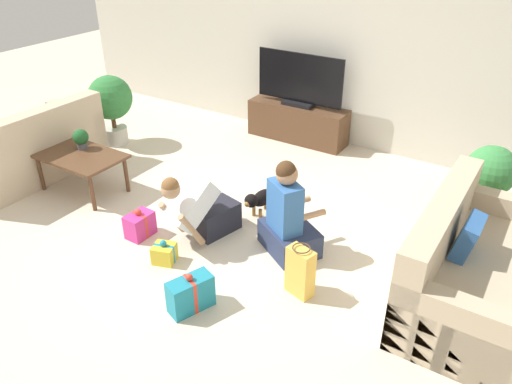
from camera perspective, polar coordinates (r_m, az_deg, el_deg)
ground_plane at (r=4.99m, az=-5.58°, el=-3.85°), size 16.00×16.00×0.00m
wall_back at (r=6.58m, az=8.50°, el=16.69°), size 8.40×0.06×2.60m
sofa_left at (r=6.34m, az=-24.77°, el=4.11°), size 0.89×1.72×0.85m
sofa_right at (r=4.26m, az=23.46°, el=-8.24°), size 0.89×1.72×0.85m
coffee_table at (r=5.72m, az=-19.44°, el=3.61°), size 0.95×0.60×0.44m
tv_console at (r=6.78m, az=4.79°, el=7.92°), size 1.35×0.39×0.49m
tv at (r=6.60m, az=4.99°, el=12.35°), size 1.21×0.20×0.68m
potted_plant_corner_left at (r=6.79m, az=-16.27°, el=9.85°), size 0.56×0.56×0.92m
potted_plant_corner_right at (r=5.22m, az=25.03°, el=1.17°), size 0.48×0.48×0.84m
person_kneeling at (r=4.65m, az=-6.50°, el=-1.95°), size 0.48×0.81×0.75m
person_sitting at (r=4.46m, az=3.67°, el=-3.18°), size 0.65×0.62×0.91m
dog at (r=5.02m, az=0.43°, el=-0.83°), size 0.19×0.47×0.30m
gift_box_a at (r=4.89m, az=-13.14°, el=-3.67°), size 0.19×0.27×0.29m
gift_box_b at (r=4.52m, az=-10.44°, el=-6.88°), size 0.23×0.23×0.22m
gift_box_c at (r=3.98m, az=-7.49°, el=-11.47°), size 0.28×0.39×0.34m
gift_bag_a at (r=4.05m, az=5.07°, el=-9.03°), size 0.25×0.18×0.45m
tabletop_plant at (r=5.79m, az=-19.38°, el=5.82°), size 0.17×0.17×0.22m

